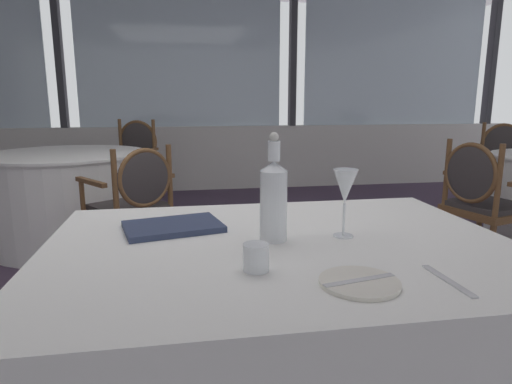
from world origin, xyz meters
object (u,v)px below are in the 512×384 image
water_bottle (274,198)px  menu_book (173,227)px  dining_chair_0_2 (135,200)px  dining_chair_0_0 (133,159)px  wine_glass (345,188)px  dining_chair_1_2 (481,196)px  side_plate (359,282)px  water_tumbler (256,257)px  dining_chair_1_1 (506,163)px

water_bottle → menu_book: water_bottle is taller
menu_book → dining_chair_0_2: bearing=87.6°
dining_chair_0_2 → dining_chair_0_0: bearing=-30.2°
menu_book → dining_chair_0_0: bearing=85.1°
wine_glass → dining_chair_1_2: (1.52, 1.39, -0.38)m
water_bottle → dining_chair_0_2: water_bottle is taller
dining_chair_1_2 → wine_glass: bearing=-154.0°
dining_chair_1_2 → menu_book: bearing=-165.8°
side_plate → water_bottle: bearing=110.0°
water_tumbler → side_plate: bearing=-29.2°
side_plate → dining_chair_0_2: bearing=109.5°
side_plate → dining_chair_1_1: size_ratio=0.20×
dining_chair_1_2 → water_bottle: bearing=-158.0°
water_tumbler → dining_chair_1_1: dining_chair_1_1 is taller
side_plate → dining_chair_1_1: 4.10m
menu_book → dining_chair_1_1: size_ratio=0.32×
water_bottle → side_plate: bearing=-70.0°
dining_chair_0_2 → dining_chair_1_2: (2.34, -0.30, 0.01)m
menu_book → dining_chair_1_2: size_ratio=0.34×
wine_glass → menu_book: 0.58m
dining_chair_0_0 → dining_chair_1_2: dining_chair_0_0 is taller
dining_chair_0_0 → dining_chair_1_2: size_ratio=1.07×
wine_glass → dining_chair_1_1: 3.79m
water_bottle → dining_chair_1_2: bearing=38.4°
wine_glass → dining_chair_0_2: bearing=116.0°
wine_glass → dining_chair_0_2: size_ratio=0.24×
water_tumbler → dining_chair_1_1: bearing=43.5°
water_tumbler → dining_chair_1_2: 2.47m
dining_chair_0_2 → wine_glass: bearing=169.7°
menu_book → dining_chair_1_1: dining_chair_1_1 is taller
water_bottle → dining_chair_0_2: bearing=109.4°
wine_glass → menu_book: wine_glass is taller
water_bottle → wine_glass: 0.23m
dining_chair_0_2 → dining_chair_1_2: dining_chair_1_2 is taller
water_tumbler → menu_book: bearing=117.9°
dining_chair_1_1 → dining_chair_0_0: bearing=-90.2°
dining_chair_0_2 → water_bottle: bearing=163.1°
menu_book → water_bottle: bearing=-41.5°
wine_glass → dining_chair_0_0: (-1.02, 3.55, -0.35)m
dining_chair_0_0 → water_tumbler: bearing=34.1°
dining_chair_0_0 → dining_chair_1_1: dining_chair_0_0 is taller
dining_chair_0_0 → menu_book: bearing=31.8°
water_bottle → dining_chair_1_2: (1.75, 1.39, -0.36)m
wine_glass → dining_chair_0_0: size_ratio=0.22×
side_plate → menu_book: bearing=129.7°
dining_chair_0_2 → side_plate: bearing=163.2°
side_plate → water_tumbler: 0.26m
menu_book → dining_chair_0_0: (-0.48, 3.38, -0.20)m
dining_chair_0_2 → dining_chair_1_1: size_ratio=0.93×
side_plate → dining_chair_0_2: 2.19m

